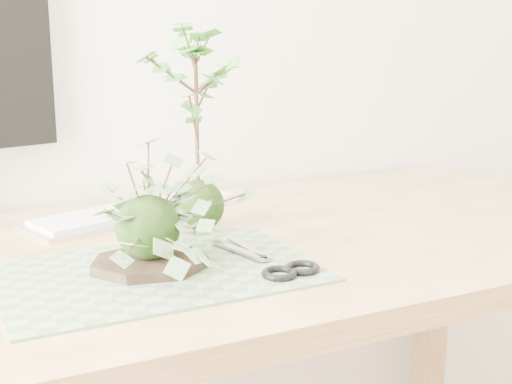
# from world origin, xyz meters

# --- Properties ---
(desk) EXTENTS (1.60, 0.70, 0.74)m
(desk) POSITION_xyz_m (-0.06, 1.23, 0.65)
(desk) COLOR tan
(desk) RESTS_ON ground_plane
(cutting_mat) EXTENTS (0.44, 0.30, 0.00)m
(cutting_mat) POSITION_xyz_m (-0.16, 1.13, 0.74)
(cutting_mat) COLOR #5B6D56
(cutting_mat) RESTS_ON desk
(stone_dish) EXTENTS (0.20, 0.20, 0.01)m
(stone_dish) POSITION_xyz_m (-0.17, 1.15, 0.75)
(stone_dish) COLOR black
(stone_dish) RESTS_ON cutting_mat
(ivy_kokedama) EXTENTS (0.32, 0.32, 0.18)m
(ivy_kokedama) POSITION_xyz_m (-0.17, 1.15, 0.85)
(ivy_kokedama) COLOR black
(ivy_kokedama) RESTS_ON stone_dish
(maple_kokedama) EXTENTS (0.23, 0.23, 0.37)m
(maple_kokedama) POSITION_xyz_m (-0.03, 1.31, 1.00)
(maple_kokedama) COLOR black
(maple_kokedama) RESTS_ON desk
(keyboard) EXTENTS (0.44, 0.24, 0.02)m
(keyboard) POSITION_xyz_m (-0.09, 1.45, 0.75)
(keyboard) COLOR silver
(keyboard) RESTS_ON desk
(scissors) EXTENTS (0.10, 0.21, 0.01)m
(scissors) POSITION_xyz_m (-0.00, 1.06, 0.75)
(scissors) COLOR #96969E
(scissors) RESTS_ON cutting_mat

